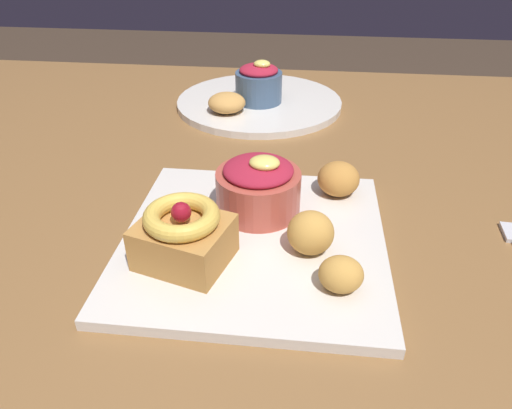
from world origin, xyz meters
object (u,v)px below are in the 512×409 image
cake_slice (184,235)px  back_plate (258,102)px  back_pastry (227,103)px  fritter_back (311,233)px  front_plate (254,240)px  back_ramekin (259,83)px  berry_ramekin (258,187)px  fritter_front (341,274)px  fritter_middle (338,179)px

cake_slice → back_plate: size_ratio=0.34×
cake_slice → back_pastry: cake_slice is taller
fritter_back → back_pastry: (-0.15, 0.37, -0.01)m
front_plate → back_pastry: bearing=104.0°
front_plate → fritter_back: (0.06, -0.02, 0.03)m
fritter_back → back_ramekin: size_ratio=0.58×
berry_ramekin → fritter_front: (0.09, -0.12, -0.01)m
fritter_back → back_ramekin: back_ramekin is taller
fritter_middle → fritter_back: fritter_back is taller
front_plate → back_pastry: size_ratio=4.42×
fritter_back → back_pastry: fritter_back is taller
cake_slice → back_ramekin: back_ramekin is taller
fritter_front → back_ramekin: back_ramekin is taller
fritter_front → fritter_middle: (0.00, 0.17, 0.00)m
back_pastry → berry_ramekin: bearing=-73.8°
back_plate → back_ramekin: back_ramekin is taller
fritter_middle → fritter_back: size_ratio=1.06×
fritter_back → fritter_middle: bearing=74.8°
cake_slice → back_plate: cake_slice is taller
front_plate → back_ramekin: back_ramekin is taller
fritter_back → back_plate: bearing=103.0°
fritter_back → back_plate: (-0.10, 0.44, -0.03)m
front_plate → fritter_back: fritter_back is taller
back_plate → fritter_middle: bearing=-67.2°
fritter_middle → back_pastry: size_ratio=0.80×
berry_ramekin → cake_slice: bearing=-122.3°
front_plate → fritter_back: 0.07m
cake_slice → fritter_middle: 0.22m
back_plate → back_ramekin: 0.04m
fritter_middle → fritter_back: (-0.03, -0.12, 0.00)m
front_plate → berry_ramekin: (-0.00, 0.05, 0.04)m
fritter_front → fritter_middle: bearing=89.0°
berry_ramekin → back_plate: 0.37m
fritter_back → fritter_front: bearing=-61.6°
fritter_front → fritter_middle: 0.17m
cake_slice → back_pastry: size_ratio=1.62×
back_plate → back_pastry: bearing=-125.4°
fritter_front → fritter_middle: fritter_middle is taller
berry_ramekin → fritter_back: 0.09m
back_ramekin → fritter_back: bearing=-76.9°
front_plate → back_pastry: 0.36m
fritter_front → fritter_back: size_ratio=0.87×
fritter_middle → back_pastry: (-0.18, 0.25, -0.00)m
fritter_middle → berry_ramekin: bearing=-152.9°
berry_ramekin → back_ramekin: back_ramekin is taller
berry_ramekin → fritter_front: 0.15m
fritter_middle → back_plate: size_ratio=0.17×
back_pastry → fritter_front: bearing=-67.3°
front_plate → fritter_middle: bearing=47.3°
cake_slice → back_plate: (0.02, 0.47, -0.04)m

